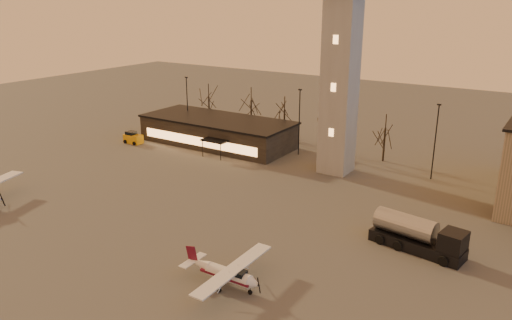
% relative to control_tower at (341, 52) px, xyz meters
% --- Properties ---
extents(ground, '(220.00, 220.00, 0.00)m').
position_rel_control_tower_xyz_m(ground, '(0.00, -30.00, -16.33)').
color(ground, '#403D3B').
rests_on(ground, ground).
extents(control_tower, '(6.80, 6.80, 32.60)m').
position_rel_control_tower_xyz_m(control_tower, '(0.00, 0.00, 0.00)').
color(control_tower, gray).
rests_on(control_tower, ground).
extents(terminal, '(25.40, 12.20, 4.30)m').
position_rel_control_tower_xyz_m(terminal, '(-21.99, 1.98, -14.17)').
color(terminal, black).
rests_on(terminal, ground).
extents(light_poles, '(58.50, 12.25, 10.14)m').
position_rel_control_tower_xyz_m(light_poles, '(0.50, 1.00, -10.92)').
color(light_poles, black).
rests_on(light_poles, ground).
extents(tree_row, '(37.20, 9.20, 8.80)m').
position_rel_control_tower_xyz_m(tree_row, '(-13.70, 9.16, -10.39)').
color(tree_row, black).
rests_on(tree_row, ground).
extents(cessna_front, '(7.79, 9.85, 2.73)m').
position_rel_control_tower_xyz_m(cessna_front, '(4.95, -31.79, -15.39)').
color(cessna_front, silver).
rests_on(cessna_front, ground).
extents(fuel_truck, '(9.17, 4.00, 3.30)m').
position_rel_control_tower_xyz_m(fuel_truck, '(15.96, -16.80, -15.02)').
color(fuel_truck, black).
rests_on(fuel_truck, ground).
extents(service_cart, '(3.13, 2.04, 1.96)m').
position_rel_control_tower_xyz_m(service_cart, '(-34.06, -5.29, -15.58)').
color(service_cart, orange).
rests_on(service_cart, ground).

